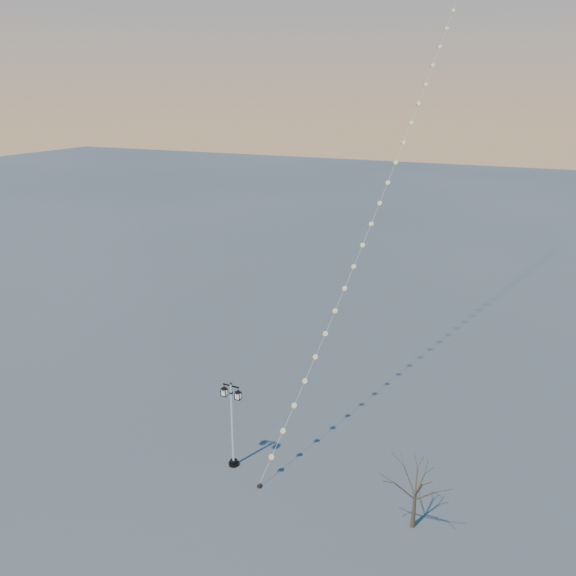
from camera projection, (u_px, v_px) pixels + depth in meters
The scene contains 4 objects.
ground at pixel (244, 504), 28.56m from camera, with size 300.00×300.00×0.00m, color #515151.
street_lamp at pixel (232, 420), 30.62m from camera, with size 1.30×0.57×5.14m.
bare_tree at pixel (416, 483), 26.27m from camera, with size 2.15×2.15×3.56m.
kite_train at pixel (413, 97), 37.72m from camera, with size 6.00×36.20×38.79m.
Camera 1 is at (11.68, -20.45, 19.60)m, focal length 35.45 mm.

